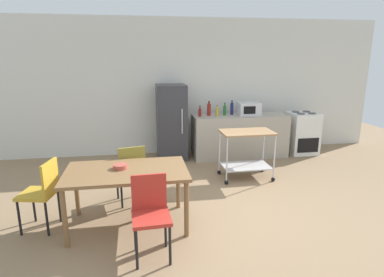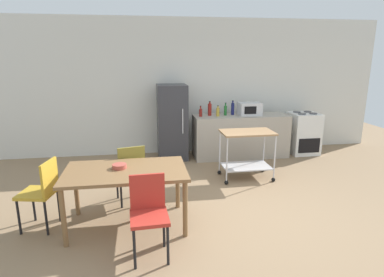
{
  "view_description": "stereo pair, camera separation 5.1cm",
  "coord_description": "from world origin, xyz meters",
  "px_view_note": "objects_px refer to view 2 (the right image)",
  "views": [
    {
      "loc": [
        -1.24,
        -3.88,
        2.13
      ],
      "look_at": [
        -0.37,
        1.2,
        0.8
      ],
      "focal_mm": 30.34,
      "sensor_mm": 36.0,
      "label": 1
    },
    {
      "loc": [
        -1.18,
        -3.88,
        2.13
      ],
      "look_at": [
        -0.37,
        1.2,
        0.8
      ],
      "focal_mm": 30.34,
      "sensor_mm": 36.0,
      "label": 2
    }
  ],
  "objects_px": {
    "bottle_sparkling_water": "(225,110)",
    "microwave": "(250,109)",
    "bottle_hot_sauce": "(201,112)",
    "kitchen_cart": "(247,147)",
    "dining_table": "(126,176)",
    "bottle_wine": "(210,109)",
    "bottle_soda": "(218,112)",
    "stove_oven": "(303,133)",
    "chair_olive": "(131,170)",
    "chair_red": "(149,211)",
    "bottle_sesame_oil": "(233,109)",
    "chair_mustard": "(42,190)",
    "refrigerator": "(172,122)",
    "fruit_bowl": "(119,166)"
  },
  "relations": [
    {
      "from": "microwave",
      "to": "bottle_soda",
      "type": "bearing_deg",
      "value": -176.73
    },
    {
      "from": "kitchen_cart",
      "to": "bottle_hot_sauce",
      "type": "bearing_deg",
      "value": 115.13
    },
    {
      "from": "dining_table",
      "to": "kitchen_cart",
      "type": "relative_size",
      "value": 1.65
    },
    {
      "from": "refrigerator",
      "to": "kitchen_cart",
      "type": "height_order",
      "value": "refrigerator"
    },
    {
      "from": "bottle_sparkling_water",
      "to": "microwave",
      "type": "bearing_deg",
      "value": -3.81
    },
    {
      "from": "chair_mustard",
      "to": "kitchen_cart",
      "type": "xyz_separation_m",
      "value": [
        3.05,
        1.27,
        0.05
      ]
    },
    {
      "from": "chair_olive",
      "to": "fruit_bowl",
      "type": "height_order",
      "value": "chair_olive"
    },
    {
      "from": "dining_table",
      "to": "bottle_sparkling_water",
      "type": "bearing_deg",
      "value": 53.41
    },
    {
      "from": "bottle_hot_sauce",
      "to": "bottle_sesame_oil",
      "type": "height_order",
      "value": "bottle_sesame_oil"
    },
    {
      "from": "kitchen_cart",
      "to": "bottle_soda",
      "type": "relative_size",
      "value": 4.06
    },
    {
      "from": "refrigerator",
      "to": "dining_table",
      "type": "bearing_deg",
      "value": -107.42
    },
    {
      "from": "bottle_sesame_oil",
      "to": "fruit_bowl",
      "type": "relative_size",
      "value": 1.69
    },
    {
      "from": "stove_oven",
      "to": "bottle_wine",
      "type": "height_order",
      "value": "bottle_wine"
    },
    {
      "from": "refrigerator",
      "to": "stove_oven",
      "type": "bearing_deg",
      "value": -1.6
    },
    {
      "from": "stove_oven",
      "to": "chair_olive",
      "type": "bearing_deg",
      "value": -151.81
    },
    {
      "from": "dining_table",
      "to": "bottle_sesame_oil",
      "type": "distance_m",
      "value": 3.46
    },
    {
      "from": "stove_oven",
      "to": "bottle_sesame_oil",
      "type": "bearing_deg",
      "value": 177.47
    },
    {
      "from": "bottle_hot_sauce",
      "to": "bottle_sesame_oil",
      "type": "xyz_separation_m",
      "value": [
        0.71,
        0.09,
        0.04
      ]
    },
    {
      "from": "bottle_sesame_oil",
      "to": "bottle_wine",
      "type": "bearing_deg",
      "value": -177.83
    },
    {
      "from": "chair_olive",
      "to": "bottle_soda",
      "type": "relative_size",
      "value": 3.97
    },
    {
      "from": "chair_red",
      "to": "refrigerator",
      "type": "bearing_deg",
      "value": 77.42
    },
    {
      "from": "chair_mustard",
      "to": "fruit_bowl",
      "type": "relative_size",
      "value": 4.96
    },
    {
      "from": "chair_olive",
      "to": "chair_red",
      "type": "distance_m",
      "value": 1.34
    },
    {
      "from": "dining_table",
      "to": "bottle_sparkling_water",
      "type": "height_order",
      "value": "bottle_sparkling_water"
    },
    {
      "from": "chair_red",
      "to": "bottle_sesame_oil",
      "type": "relative_size",
      "value": 2.93
    },
    {
      "from": "microwave",
      "to": "kitchen_cart",
      "type": "bearing_deg",
      "value": -110.06
    },
    {
      "from": "dining_table",
      "to": "bottle_hot_sauce",
      "type": "distance_m",
      "value": 2.99
    },
    {
      "from": "chair_mustard",
      "to": "fruit_bowl",
      "type": "distance_m",
      "value": 0.99
    },
    {
      "from": "dining_table",
      "to": "bottle_soda",
      "type": "bearing_deg",
      "value": 55.24
    },
    {
      "from": "bottle_hot_sauce",
      "to": "bottle_wine",
      "type": "height_order",
      "value": "bottle_wine"
    },
    {
      "from": "fruit_bowl",
      "to": "bottle_sparkling_water",
      "type": "bearing_deg",
      "value": 51.66
    },
    {
      "from": "dining_table",
      "to": "bottle_wine",
      "type": "height_order",
      "value": "bottle_wine"
    },
    {
      "from": "bottle_sparkling_water",
      "to": "fruit_bowl",
      "type": "xyz_separation_m",
      "value": [
        -2.04,
        -2.58,
        -0.23
      ]
    },
    {
      "from": "kitchen_cart",
      "to": "bottle_sparkling_water",
      "type": "xyz_separation_m",
      "value": [
        -0.05,
        1.3,
        0.44
      ]
    },
    {
      "from": "chair_olive",
      "to": "stove_oven",
      "type": "xyz_separation_m",
      "value": [
        3.71,
        1.99,
        -0.07
      ]
    },
    {
      "from": "chair_mustard",
      "to": "stove_oven",
      "type": "height_order",
      "value": "stove_oven"
    },
    {
      "from": "chair_red",
      "to": "refrigerator",
      "type": "relative_size",
      "value": 0.57
    },
    {
      "from": "kitchen_cart",
      "to": "bottle_sparkling_water",
      "type": "bearing_deg",
      "value": 92.33
    },
    {
      "from": "bottle_sesame_oil",
      "to": "chair_mustard",
      "type": "bearing_deg",
      "value": -140.44
    },
    {
      "from": "refrigerator",
      "to": "fruit_bowl",
      "type": "bearing_deg",
      "value": -109.31
    },
    {
      "from": "bottle_sesame_oil",
      "to": "microwave",
      "type": "bearing_deg",
      "value": -14.2
    },
    {
      "from": "bottle_sparkling_water",
      "to": "bottle_sesame_oil",
      "type": "relative_size",
      "value": 0.88
    },
    {
      "from": "bottle_hot_sauce",
      "to": "bottle_sparkling_water",
      "type": "bearing_deg",
      "value": 4.3
    },
    {
      "from": "chair_olive",
      "to": "microwave",
      "type": "distance_m",
      "value": 3.18
    },
    {
      "from": "kitchen_cart",
      "to": "bottle_soda",
      "type": "distance_m",
      "value": 1.31
    },
    {
      "from": "bottle_sparkling_water",
      "to": "microwave",
      "type": "height_order",
      "value": "bottle_sparkling_water"
    },
    {
      "from": "chair_mustard",
      "to": "refrigerator",
      "type": "height_order",
      "value": "refrigerator"
    },
    {
      "from": "chair_red",
      "to": "stove_oven",
      "type": "xyz_separation_m",
      "value": [
        3.49,
        3.32,
        -0.07
      ]
    },
    {
      "from": "bottle_wine",
      "to": "bottle_soda",
      "type": "distance_m",
      "value": 0.19
    },
    {
      "from": "stove_oven",
      "to": "bottle_hot_sauce",
      "type": "distance_m",
      "value": 2.38
    }
  ]
}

